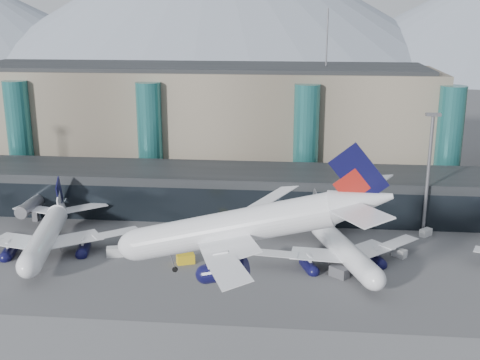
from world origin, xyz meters
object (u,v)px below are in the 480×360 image
(hero_jet, at_px, (257,217))
(veh_a, at_px, (115,252))
(veh_d, at_px, (426,232))
(lightmast_mid, at_px, (429,167))
(veh_h, at_px, (186,259))
(veh_c, at_px, (339,272))
(veh_b, at_px, (219,228))
(veh_g, at_px, (399,253))
(jet_parked_mid, at_px, (337,237))
(jet_parked_left, at_px, (48,225))

(hero_jet, xyz_separation_m, veh_a, (-29.75, 36.43, -20.91))
(veh_d, bearing_deg, veh_a, 150.55)
(lightmast_mid, bearing_deg, veh_h, -156.22)
(lightmast_mid, relative_size, hero_jet, 0.71)
(veh_c, bearing_deg, veh_d, 89.49)
(lightmast_mid, height_order, hero_jet, hero_jet)
(veh_a, bearing_deg, veh_b, 25.32)
(lightmast_mid, distance_m, veh_g, 20.63)
(jet_parked_mid, distance_m, veh_c, 8.73)
(jet_parked_left, relative_size, veh_h, 11.59)
(veh_b, distance_m, veh_c, 31.66)
(veh_b, relative_size, veh_c, 0.86)
(hero_jet, bearing_deg, jet_parked_left, 145.25)
(hero_jet, distance_m, veh_d, 65.42)
(jet_parked_left, height_order, veh_a, jet_parked_left)
(lightmast_mid, relative_size, veh_a, 7.97)
(veh_a, xyz_separation_m, veh_b, (18.02, 15.12, -0.07))
(jet_parked_left, bearing_deg, veh_c, -110.16)
(veh_c, xyz_separation_m, veh_h, (-28.17, 3.15, -0.03))
(hero_jet, height_order, jet_parked_mid, hero_jet)
(veh_c, height_order, veh_g, veh_c)
(jet_parked_mid, xyz_separation_m, veh_c, (0.10, -8.04, -3.39))
(jet_parked_left, xyz_separation_m, jet_parked_mid, (56.53, -0.45, -0.29))
(jet_parked_mid, distance_m, veh_b, 27.33)
(veh_a, distance_m, veh_d, 63.75)
(jet_parked_left, relative_size, veh_c, 11.33)
(veh_c, bearing_deg, hero_jet, -71.17)
(veh_a, relative_size, veh_d, 1.20)
(lightmast_mid, bearing_deg, veh_a, -163.01)
(jet_parked_left, relative_size, veh_a, 11.80)
(lightmast_mid, xyz_separation_m, veh_c, (-19.10, -23.99, -13.49))
(veh_c, xyz_separation_m, veh_g, (11.99, 10.23, -0.15))
(veh_b, bearing_deg, veh_h, -172.55)
(lightmast_mid, relative_size, veh_b, 8.86)
(lightmast_mid, distance_m, veh_b, 45.57)
(veh_a, distance_m, veh_c, 42.58)
(jet_parked_left, height_order, veh_g, jet_parked_left)
(lightmast_mid, relative_size, jet_parked_mid, 0.72)
(hero_jet, bearing_deg, veh_d, 66.38)
(jet_parked_mid, relative_size, veh_h, 10.88)
(lightmast_mid, relative_size, veh_h, 7.83)
(hero_jet, xyz_separation_m, veh_c, (12.51, 31.20, -20.88))
(veh_d, bearing_deg, veh_c, -175.88)
(veh_a, bearing_deg, hero_jet, -65.45)
(lightmast_mid, xyz_separation_m, veh_b, (-43.35, -3.63, -13.59))
(veh_g, bearing_deg, veh_d, 99.20)
(lightmast_mid, bearing_deg, veh_g, -117.35)
(jet_parked_mid, distance_m, veh_d, 24.11)
(veh_h, bearing_deg, veh_a, 150.68)
(veh_c, relative_size, veh_h, 1.02)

